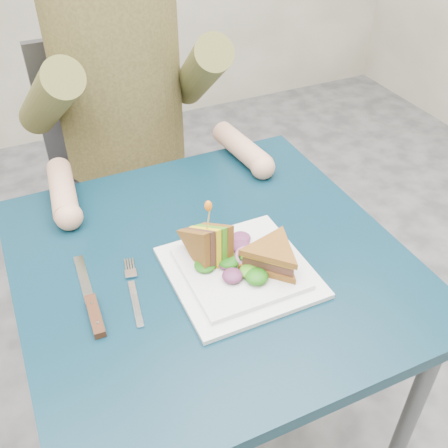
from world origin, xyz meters
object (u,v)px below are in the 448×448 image
chair (123,166)px  sandwich_flat (272,256)px  plate (240,270)px  knife (93,308)px  table (211,286)px  fork (134,292)px  sandwich_upright (209,245)px  diner (118,64)px

chair → sandwich_flat: 0.83m
plate → knife: bearing=174.8°
table → plate: (0.03, -0.07, 0.09)m
chair → plate: size_ratio=3.58×
fork → chair: bearing=77.1°
plate → sandwich_upright: size_ratio=1.91×
plate → knife: (-0.28, 0.03, -0.00)m
chair → plate: chair is taller
diner → fork: bearing=-105.1°
sandwich_upright → diner: bearing=89.0°
sandwich_flat → fork: bearing=166.8°
diner → knife: (-0.25, -0.63, -0.18)m
table → chair: size_ratio=0.81×
table → plate: size_ratio=2.88×
chair → knife: 0.81m
table → diner: (-0.00, 0.59, 0.26)m
plate → sandwich_flat: sandwich_flat is taller
knife → table: bearing=9.3°
chair → sandwich_flat: bearing=-83.7°
plate → sandwich_upright: sandwich_upright is taller
chair → diner: size_ratio=1.25×
sandwich_flat → sandwich_upright: bearing=144.5°
fork → knife: size_ratio=0.81×
sandwich_upright → plate: bearing=-46.2°
plate → sandwich_upright: bearing=133.8°
diner → plate: bearing=-87.2°
table → chair: bearing=90.0°
sandwich_flat → knife: size_ratio=0.83×
diner → knife: 0.70m
plate → sandwich_flat: (0.05, -0.02, 0.04)m
fork → knife: bearing=-172.9°
table → knife: bearing=-170.7°
chair → knife: chair is taller
diner → knife: size_ratio=3.36×
knife → chair: bearing=71.7°
chair → sandwich_flat: size_ratio=5.08×
table → chair: chair is taller
diner → sandwich_upright: size_ratio=5.49×
table → sandwich_flat: size_ratio=4.10×
table → diner: bearing=90.0°
table → diner: 0.65m
sandwich_upright → knife: size_ratio=0.61×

